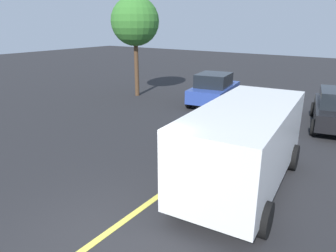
# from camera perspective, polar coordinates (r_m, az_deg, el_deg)

# --- Properties ---
(ground_plane) EXTENTS (80.00, 80.00, 0.00)m
(ground_plane) POSITION_cam_1_polar(r_m,az_deg,el_deg) (6.95, -11.46, -18.89)
(ground_plane) COLOR #262628
(lane_marking_centre) EXTENTS (28.00, 0.16, 0.01)m
(lane_marking_centre) POSITION_cam_1_polar(r_m,az_deg,el_deg) (8.91, 2.72, -9.52)
(lane_marking_centre) COLOR #E0D14C
(white_van) EXTENTS (5.36, 2.65, 2.20)m
(white_van) POSITION_cam_1_polar(r_m,az_deg,el_deg) (8.20, 13.69, -2.89)
(white_van) COLOR white
(white_van) RESTS_ON ground_plane
(car_blue_far_lane) EXTENTS (4.05, 2.50, 1.66)m
(car_blue_far_lane) POSITION_cam_1_polar(r_m,az_deg,el_deg) (16.82, 8.39, 6.69)
(car_blue_far_lane) COLOR #2D479E
(car_blue_far_lane) RESTS_ON ground_plane
(tree_left_verge) EXTENTS (2.71, 2.71, 5.59)m
(tree_left_verge) POSITION_cam_1_polar(r_m,az_deg,el_deg) (18.55, -6.01, 18.37)
(tree_left_verge) COLOR #513823
(tree_left_verge) RESTS_ON ground_plane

